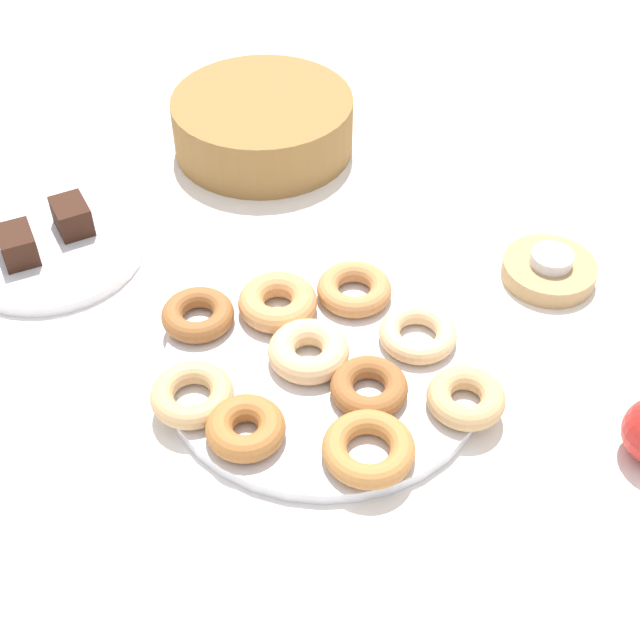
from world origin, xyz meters
name	(u,v)px	position (x,y,z in m)	size (l,w,h in m)	color
ground_plane	(325,368)	(0.00, 0.00, 0.00)	(2.40, 2.40, 0.00)	white
donut_plate	(325,363)	(0.00, 0.00, 0.01)	(0.36, 0.36, 0.02)	silver
donut_0	(354,289)	(0.05, 0.09, 0.03)	(0.09, 0.09, 0.02)	#C6844C
donut_1	(309,353)	(-0.02, 0.00, 0.03)	(0.09, 0.09, 0.03)	#EABC84
donut_2	(192,395)	(-0.15, -0.04, 0.03)	(0.09, 0.09, 0.02)	tan
donut_3	(198,315)	(-0.13, 0.08, 0.03)	(0.08, 0.08, 0.02)	#995B2D
donut_4	(278,302)	(-0.04, 0.08, 0.03)	(0.09, 0.09, 0.03)	tan
donut_5	(418,334)	(0.11, 0.01, 0.03)	(0.09, 0.09, 0.02)	#EABC84
donut_6	(369,449)	(0.02, -0.14, 0.03)	(0.09, 0.09, 0.03)	#BC7A3D
donut_7	(246,428)	(-0.10, -0.09, 0.03)	(0.08, 0.08, 0.03)	#AD6B33
donut_8	(466,398)	(0.13, -0.09, 0.03)	(0.08, 0.08, 0.03)	tan
donut_9	(369,387)	(0.04, -0.06, 0.03)	(0.08, 0.08, 0.02)	#995B2D
cake_plate	(52,250)	(-0.30, 0.25, 0.01)	(0.23, 0.23, 0.01)	silver
brownie_near	(18,245)	(-0.34, 0.23, 0.03)	(0.04, 0.05, 0.04)	#381E14
brownie_far	(72,216)	(-0.27, 0.28, 0.03)	(0.04, 0.05, 0.04)	#381E14
candle_holder	(549,271)	(0.30, 0.10, 0.01)	(0.11, 0.11, 0.02)	tan
tealight	(552,259)	(0.30, 0.10, 0.03)	(0.05, 0.05, 0.01)	silver
basket	(263,124)	(-0.01, 0.44, 0.04)	(0.26, 0.26, 0.08)	olive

